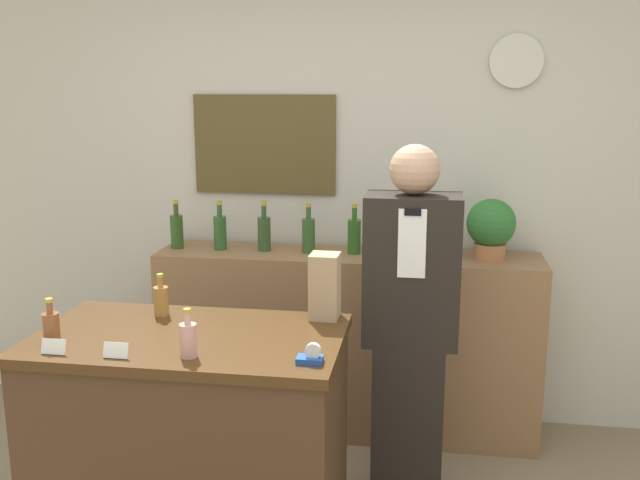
# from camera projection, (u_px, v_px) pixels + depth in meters

# --- Properties ---
(back_wall) EXTENTS (5.20, 0.09, 2.70)m
(back_wall) POSITION_uv_depth(u_px,v_px,m) (340.00, 185.00, 4.05)
(back_wall) COLOR beige
(back_wall) RESTS_ON ground_plane
(back_shelf) EXTENTS (2.08, 0.41, 1.02)m
(back_shelf) POSITION_uv_depth(u_px,v_px,m) (347.00, 343.00, 3.96)
(back_shelf) COLOR #8E6642
(back_shelf) RESTS_ON ground_plane
(display_counter) EXTENTS (1.19, 0.69, 0.98)m
(display_counter) POSITION_uv_depth(u_px,v_px,m) (193.00, 451.00, 2.84)
(display_counter) COLOR #422B19
(display_counter) RESTS_ON ground_plane
(shopkeeper) EXTENTS (0.42, 0.26, 1.67)m
(shopkeeper) POSITION_uv_depth(u_px,v_px,m) (410.00, 330.00, 3.22)
(shopkeeper) COLOR black
(shopkeeper) RESTS_ON ground_plane
(potted_plant) EXTENTS (0.25, 0.25, 0.32)m
(potted_plant) POSITION_uv_depth(u_px,v_px,m) (491.00, 227.00, 3.70)
(potted_plant) COLOR #B27047
(potted_plant) RESTS_ON back_shelf
(paper_bag) EXTENTS (0.12, 0.12, 0.27)m
(paper_bag) POSITION_uv_depth(u_px,v_px,m) (325.00, 286.00, 2.90)
(paper_bag) COLOR tan
(paper_bag) RESTS_ON display_counter
(tape_dispenser) EXTENTS (0.09, 0.06, 0.07)m
(tape_dispenser) POSITION_uv_depth(u_px,v_px,m) (311.00, 357.00, 2.45)
(tape_dispenser) COLOR #1E4799
(tape_dispenser) RESTS_ON display_counter
(price_card_left) EXTENTS (0.09, 0.02, 0.06)m
(price_card_left) POSITION_uv_depth(u_px,v_px,m) (54.00, 347.00, 2.53)
(price_card_left) COLOR white
(price_card_left) RESTS_ON display_counter
(price_card_right) EXTENTS (0.09, 0.02, 0.06)m
(price_card_right) POSITION_uv_depth(u_px,v_px,m) (116.00, 350.00, 2.49)
(price_card_right) COLOR white
(price_card_right) RESTS_ON display_counter
(counter_bottle_0) EXTENTS (0.06, 0.06, 0.18)m
(counter_bottle_0) POSITION_uv_depth(u_px,v_px,m) (51.00, 327.00, 2.61)
(counter_bottle_0) COLOR brown
(counter_bottle_0) RESTS_ON display_counter
(counter_bottle_1) EXTENTS (0.06, 0.06, 0.18)m
(counter_bottle_1) POSITION_uv_depth(u_px,v_px,m) (161.00, 300.00, 2.95)
(counter_bottle_1) COLOR #A37134
(counter_bottle_1) RESTS_ON display_counter
(counter_bottle_2) EXTENTS (0.06, 0.06, 0.18)m
(counter_bottle_2) POSITION_uv_depth(u_px,v_px,m) (188.00, 339.00, 2.50)
(counter_bottle_2) COLOR tan
(counter_bottle_2) RESTS_ON display_counter
(shelf_bottle_0) EXTENTS (0.07, 0.07, 0.27)m
(shelf_bottle_0) POSITION_uv_depth(u_px,v_px,m) (177.00, 230.00, 3.97)
(shelf_bottle_0) COLOR #2C4D1F
(shelf_bottle_0) RESTS_ON back_shelf
(shelf_bottle_1) EXTENTS (0.07, 0.07, 0.27)m
(shelf_bottle_1) POSITION_uv_depth(u_px,v_px,m) (220.00, 231.00, 3.94)
(shelf_bottle_1) COLOR #2C5527
(shelf_bottle_1) RESTS_ON back_shelf
(shelf_bottle_2) EXTENTS (0.07, 0.07, 0.27)m
(shelf_bottle_2) POSITION_uv_depth(u_px,v_px,m) (264.00, 232.00, 3.91)
(shelf_bottle_2) COLOR #2E4A25
(shelf_bottle_2) RESTS_ON back_shelf
(shelf_bottle_3) EXTENTS (0.07, 0.07, 0.27)m
(shelf_bottle_3) POSITION_uv_depth(u_px,v_px,m) (309.00, 234.00, 3.87)
(shelf_bottle_3) COLOR #2F5527
(shelf_bottle_3) RESTS_ON back_shelf
(shelf_bottle_4) EXTENTS (0.07, 0.07, 0.27)m
(shelf_bottle_4) POSITION_uv_depth(u_px,v_px,m) (354.00, 235.00, 3.84)
(shelf_bottle_4) COLOR #27551E
(shelf_bottle_4) RESTS_ON back_shelf
(shelf_bottle_5) EXTENTS (0.07, 0.07, 0.27)m
(shelf_bottle_5) POSITION_uv_depth(u_px,v_px,m) (400.00, 237.00, 3.80)
(shelf_bottle_5) COLOR #2A552A
(shelf_bottle_5) RESTS_ON back_shelf
(shelf_bottle_6) EXTENTS (0.07, 0.07, 0.27)m
(shelf_bottle_6) POSITION_uv_depth(u_px,v_px,m) (448.00, 239.00, 3.73)
(shelf_bottle_6) COLOR #33502B
(shelf_bottle_6) RESTS_ON back_shelf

